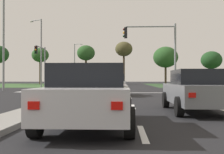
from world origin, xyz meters
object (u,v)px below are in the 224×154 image
Objects in this scene: treeline_second at (40,55)px; car_grey_fourth at (196,90)px; car_silver_near at (90,95)px; traffic_signal_far_left at (42,59)px; street_lamp_third at (40,49)px; traffic_signal_near_right at (157,45)px; treeline_sixth at (211,60)px; car_white_second at (114,85)px; treeline_third at (86,53)px; street_lamp_second at (4,37)px; treeline_fifth at (166,57)px; street_lamp_fourth at (75,62)px; pedestrian_at_median at (105,79)px; treeline_fourth at (124,49)px.

car_grey_fourth is at bearing -68.27° from treeline_second.
car_silver_near is 0.82× the size of traffic_signal_far_left.
traffic_signal_far_left is 0.56× the size of street_lamp_third.
treeline_sixth is at bearing 67.24° from traffic_signal_near_right.
car_white_second is 19.44m from traffic_signal_far_left.
treeline_third is 28.53m from treeline_sixth.
traffic_signal_near_right is at bearing -10.40° from street_lamp_second.
street_lamp_second reaches higher than treeline_fifth.
street_lamp_third reaches higher than street_lamp_fourth.
treeline_sixth is (17.07, 40.68, 1.34)m from traffic_signal_near_right.
street_lamp_fourth is (-11.10, 48.84, 4.65)m from car_white_second.
pedestrian_at_median is 0.21× the size of treeline_second.
treeline_fifth is at bearing -162.86° from treeline_sixth.
street_lamp_second is at bearing -97.74° from traffic_signal_far_left.
traffic_signal_near_right is (0.28, 14.78, 3.36)m from car_grey_fourth.
treeline_fourth is 1.26× the size of treeline_sixth.
street_lamp_second is 37.35m from treeline_fourth.
treeline_sixth is at bearing 0.96° from treeline_second.
pedestrian_at_median is at bearing -73.21° from treeline_third.
treeline_fifth reaches higher than traffic_signal_near_right.
car_grey_fourth is 34.42m from street_lamp_third.
car_white_second is 0.77× the size of traffic_signal_far_left.
pedestrian_at_median is 21.23m from treeline_fifth.
car_silver_near is 56.58m from treeline_fifth.
car_white_second is 14.20m from street_lamp_second.
treeline_fourth is at bearing 157.35° from pedestrian_at_median.
street_lamp_fourth reaches higher than car_grey_fourth.
treeline_fourth is 9.27m from treeline_fifth.
treeline_fourth is at bearing -4.67° from treeline_third.
street_lamp_fourth is (-14.70, 44.10, 1.31)m from traffic_signal_near_right.
treeline_third reaches higher than car_grey_fourth.
car_white_second is 0.43× the size of street_lamp_third.
pedestrian_at_median is 30.83m from treeline_sixth.
traffic_signal_near_right is 45.80m from treeline_second.
pedestrian_at_median is at bearing -69.46° from street_lamp_fourth.
street_lamp_third is 30.15m from treeline_fifth.
treeline_third reaches higher than car_white_second.
street_lamp_second is 40.51m from treeline_fifth.
treeline_fourth reaches higher than treeline_second.
treeline_fourth is (0.88, 56.14, 6.95)m from car_silver_near.
treeline_fifth is (28.35, -2.69, -0.70)m from treeline_second.
car_grey_fourth is 0.46× the size of street_lamp_fourth.
traffic_signal_far_left is (-13.30, 26.45, 3.01)m from car_grey_fourth.
car_grey_fourth is (3.44, 3.34, -0.00)m from car_silver_near.
traffic_signal_far_left is 0.63× the size of treeline_third.
street_lamp_third is (-14.74, 30.74, 4.72)m from car_grey_fourth.
traffic_signal_far_left is 29.75m from treeline_second.
street_lamp_fourth is 1.03× the size of treeline_fourth.
traffic_signal_near_right is at bearing 3.10° from pedestrian_at_median.
pedestrian_at_median is at bearing 48.93° from traffic_signal_far_left.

